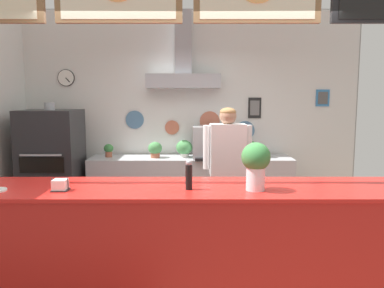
{
  "coord_description": "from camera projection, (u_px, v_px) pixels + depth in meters",
  "views": [
    {
      "loc": [
        0.03,
        -3.5,
        1.82
      ],
      "look_at": [
        0.04,
        0.65,
        1.29
      ],
      "focal_mm": 35.87,
      "sensor_mm": 36.0,
      "label": 1
    }
  ],
  "objects": [
    {
      "name": "shop_worker",
      "position": [
        227.0,
        175.0,
        4.39
      ],
      "size": [
        0.56,
        0.24,
        1.69
      ],
      "rotation": [
        0.0,
        0.0,
        3.19
      ],
      "color": "#232328",
      "rests_on": "ground_plane"
    },
    {
      "name": "back_prep_counter",
      "position": [
        190.0,
        190.0,
        5.56
      ],
      "size": [
        2.89,
        0.56,
        0.94
      ],
      "color": "#B7BABF",
      "rests_on": "ground_plane"
    },
    {
      "name": "pizza_oven",
      "position": [
        52.0,
        169.0,
        5.23
      ],
      "size": [
        0.75,
        0.74,
        1.73
      ],
      "color": "#232326",
      "rests_on": "ground_plane"
    },
    {
      "name": "napkin_holder",
      "position": [
        60.0,
        186.0,
        2.97
      ],
      "size": [
        0.13,
        0.12,
        0.1
      ],
      "color": "#262628",
      "rests_on": "service_counter"
    },
    {
      "name": "ground_plane",
      "position": [
        188.0,
        285.0,
        3.7
      ],
      "size": [
        6.04,
        6.04,
        0.0
      ],
      "primitive_type": "plane",
      "color": "brown"
    },
    {
      "name": "espresso_machine",
      "position": [
        213.0,
        142.0,
        5.45
      ],
      "size": [
        0.59,
        0.55,
        0.45
      ],
      "color": "#B7BABF",
      "rests_on": "back_prep_counter"
    },
    {
      "name": "service_counter",
      "position": [
        187.0,
        251.0,
        3.17
      ],
      "size": [
        4.2,
        0.76,
        1.09
      ],
      "color": "red",
      "rests_on": "ground_plane"
    },
    {
      "name": "back_wall_assembly",
      "position": [
        189.0,
        108.0,
        5.65
      ],
      "size": [
        5.03,
        2.72,
        3.07
      ],
      "color": "gray",
      "rests_on": "ground_plane"
    },
    {
      "name": "potted_basil",
      "position": [
        108.0,
        150.0,
        5.53
      ],
      "size": [
        0.14,
        0.14,
        0.19
      ],
      "color": "#9E563D",
      "rests_on": "back_prep_counter"
    },
    {
      "name": "potted_sage",
      "position": [
        184.0,
        148.0,
        5.49
      ],
      "size": [
        0.23,
        0.23,
        0.25
      ],
      "color": "beige",
      "rests_on": "back_prep_counter"
    },
    {
      "name": "basil_vase",
      "position": [
        255.0,
        164.0,
        2.96
      ],
      "size": [
        0.22,
        0.22,
        0.37
      ],
      "color": "silver",
      "rests_on": "service_counter"
    },
    {
      "name": "potted_rosemary",
      "position": [
        250.0,
        148.0,
        5.48
      ],
      "size": [
        0.19,
        0.19,
        0.24
      ],
      "color": "#4C4C51",
      "rests_on": "back_prep_counter"
    },
    {
      "name": "pepper_grinder",
      "position": [
        188.0,
        175.0,
        2.99
      ],
      "size": [
        0.05,
        0.05,
        0.24
      ],
      "color": "black",
      "rests_on": "service_counter"
    },
    {
      "name": "potted_thyme",
      "position": [
        155.0,
        149.0,
        5.46
      ],
      "size": [
        0.2,
        0.2,
        0.23
      ],
      "color": "#9E563D",
      "rests_on": "back_prep_counter"
    }
  ]
}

